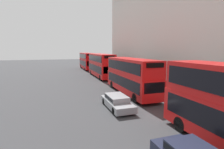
{
  "coord_description": "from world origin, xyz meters",
  "views": [
    {
      "loc": [
        -7.09,
        -0.15,
        5.25
      ],
      "look_at": [
        0.48,
        22.29,
        1.88
      ],
      "focal_mm": 28.0,
      "sensor_mm": 36.0,
      "label": 1
    }
  ],
  "objects_px": {
    "bus_second_in_queue": "(131,75)",
    "bus_trailing": "(87,60)",
    "car_hatchback": "(117,101)",
    "bus_third_in_queue": "(101,64)"
  },
  "relations": [
    {
      "from": "bus_trailing",
      "to": "bus_third_in_queue",
      "type": "bearing_deg",
      "value": -90.0
    },
    {
      "from": "bus_trailing",
      "to": "car_hatchback",
      "type": "bearing_deg",
      "value": -96.0
    },
    {
      "from": "car_hatchback",
      "to": "bus_third_in_queue",
      "type": "bearing_deg",
      "value": 79.38
    },
    {
      "from": "bus_second_in_queue",
      "to": "bus_trailing",
      "type": "relative_size",
      "value": 0.96
    },
    {
      "from": "bus_trailing",
      "to": "car_hatchback",
      "type": "distance_m",
      "value": 32.58
    },
    {
      "from": "bus_third_in_queue",
      "to": "bus_trailing",
      "type": "relative_size",
      "value": 1.03
    },
    {
      "from": "bus_second_in_queue",
      "to": "bus_trailing",
      "type": "bearing_deg",
      "value": 90.0
    },
    {
      "from": "bus_third_in_queue",
      "to": "car_hatchback",
      "type": "distance_m",
      "value": 18.54
    },
    {
      "from": "bus_second_in_queue",
      "to": "car_hatchback",
      "type": "xyz_separation_m",
      "value": [
        -3.4,
        -4.41,
        -1.69
      ]
    },
    {
      "from": "bus_second_in_queue",
      "to": "car_hatchback",
      "type": "distance_m",
      "value": 5.82
    }
  ]
}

